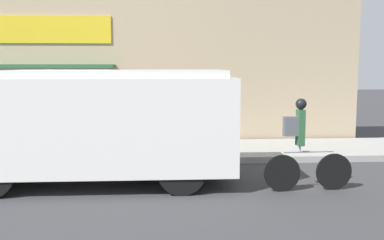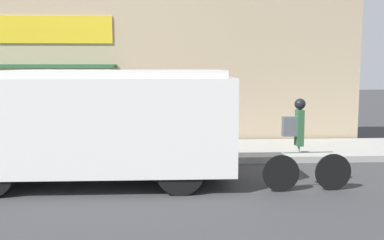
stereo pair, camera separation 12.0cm
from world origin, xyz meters
name	(u,v)px [view 2 (the right image)]	position (x,y,z in m)	size (l,w,h in m)	color
ground_plane	(61,166)	(0.00, 0.00, 0.00)	(70.00, 70.00, 0.00)	#38383A
sidewalk	(73,152)	(0.00, 1.36, 0.08)	(28.00, 2.72, 0.16)	#999993
storefront	(79,47)	(-0.03, 2.88, 2.91)	(16.75, 1.01, 5.83)	tan
school_bus	(105,124)	(1.27, -1.60, 1.20)	(5.53, 2.62, 2.27)	white
cyclist	(302,148)	(5.02, -2.43, 0.82)	(1.71, 0.21, 1.75)	black
trash_bin	(130,127)	(1.48, 2.01, 0.64)	(0.61, 0.61, 0.97)	#38383D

